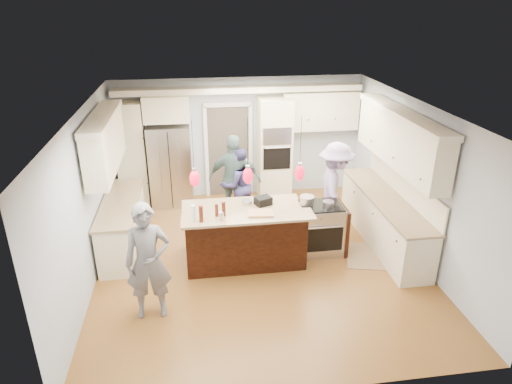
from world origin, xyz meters
TOP-DOWN VIEW (x-y plane):
  - ground_plane at (0.00, 0.00)m, footprint 6.00×6.00m
  - room_shell at (0.00, 0.00)m, footprint 5.54×6.04m
  - refrigerator at (-1.55, 2.64)m, footprint 0.90×0.70m
  - oven_column at (0.75, 2.67)m, footprint 0.72×0.69m
  - back_upper_cabinets at (-0.75, 2.76)m, footprint 5.30×0.61m
  - right_counter_run at (2.44, 0.30)m, footprint 0.64×3.10m
  - left_cabinets at (-2.44, 0.80)m, footprint 0.64×2.30m
  - kitchen_island at (-0.25, 0.07)m, footprint 2.10×1.46m
  - island_range at (1.16, 0.15)m, footprint 0.82×0.71m
  - pendant_lights at (-0.25, -0.51)m, footprint 1.75×0.15m
  - person_bar_end at (-1.76, -1.26)m, footprint 0.66×0.45m
  - person_far_left at (-0.19, 1.60)m, footprint 0.91×0.80m
  - person_far_right at (-0.25, 1.60)m, footprint 1.15×0.71m
  - person_range_side at (1.60, 0.84)m, footprint 0.88×1.28m
  - floor_rug at (1.88, -0.16)m, footprint 0.83×1.05m
  - water_bottle at (-1.10, -0.57)m, footprint 0.07×0.07m
  - beer_bottle_a at (-0.74, -0.44)m, footprint 0.06×0.06m
  - beer_bottle_b at (-0.98, -0.60)m, footprint 0.08×0.08m
  - beer_bottle_c at (-0.63, -0.44)m, footprint 0.07×0.07m
  - drink_can at (-0.68, -0.59)m, footprint 0.08×0.08m
  - cutting_board at (-0.04, -0.47)m, footprint 0.42×0.32m
  - pot_large at (0.89, 0.22)m, footprint 0.25×0.25m
  - pot_small at (1.23, 0.07)m, footprint 0.20×0.20m

SIDE VIEW (x-z plane):
  - ground_plane at x=0.00m, z-range 0.00..0.00m
  - floor_rug at x=1.88m, z-range 0.00..0.01m
  - island_range at x=1.16m, z-range 0.00..0.92m
  - kitchen_island at x=-0.25m, z-range -0.08..1.04m
  - person_far_left at x=-0.19m, z-range 0.00..1.56m
  - person_bar_end at x=-1.76m, z-range 0.00..1.76m
  - refrigerator at x=-1.55m, z-range 0.00..1.80m
  - person_range_side at x=1.60m, z-range 0.00..1.82m
  - person_far_right at x=-0.25m, z-range 0.00..1.82m
  - pot_small at x=1.23m, z-range 0.92..1.02m
  - pot_large at x=0.89m, z-range 0.92..1.07m
  - right_counter_run at x=2.44m, z-range -0.20..2.31m
  - left_cabinets at x=-2.44m, z-range -0.20..2.31m
  - cutting_board at x=-0.04m, z-range 1.12..1.15m
  - oven_column at x=0.75m, z-range 0.00..2.30m
  - drink_can at x=-0.68m, z-range 1.12..1.26m
  - beer_bottle_a at x=-0.74m, z-range 1.12..1.33m
  - beer_bottle_c at x=-0.63m, z-range 1.12..1.37m
  - beer_bottle_b at x=-0.98m, z-range 1.12..1.38m
  - water_bottle at x=-1.10m, z-range 1.12..1.39m
  - back_upper_cabinets at x=-0.75m, z-range 0.40..2.94m
  - pendant_lights at x=-0.25m, z-range 1.29..2.32m
  - room_shell at x=0.00m, z-range 0.46..3.18m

